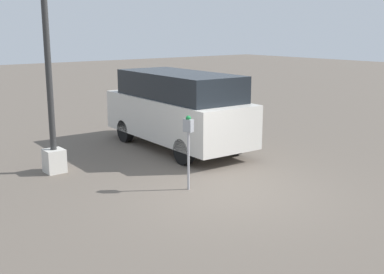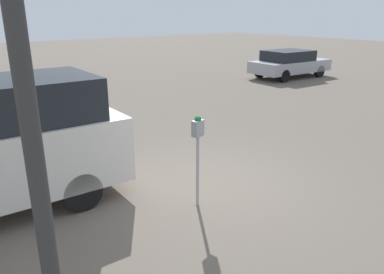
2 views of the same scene
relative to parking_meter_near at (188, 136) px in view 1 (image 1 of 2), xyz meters
name	(u,v)px [view 1 (image 1 of 2)]	position (x,y,z in m)	size (l,w,h in m)	color
ground_plane	(224,192)	(-0.60, -0.46, -1.16)	(80.00, 80.00, 0.00)	#60564C
parking_meter_near	(188,136)	(0.00, 0.00, 0.00)	(0.22, 0.15, 1.57)	#9E9EA3
lamp_post	(51,111)	(2.92, 1.70, 0.30)	(0.44, 0.44, 5.13)	beige
parked_van	(177,108)	(3.03, -1.96, -0.01)	(5.01, 2.07, 2.13)	beige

